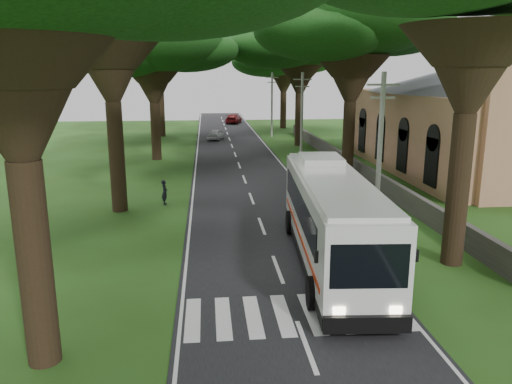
{
  "coord_description": "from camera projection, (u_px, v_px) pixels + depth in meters",
  "views": [
    {
      "loc": [
        -2.82,
        -17.14,
        7.93
      ],
      "look_at": [
        -0.44,
        6.71,
        2.2
      ],
      "focal_mm": 35.0,
      "sensor_mm": 36.0,
      "label": 1
    }
  ],
  "objects": [
    {
      "name": "distant_car_c",
      "position": [
        233.0,
        119.0,
        80.51
      ],
      "size": [
        3.14,
        5.46,
        1.49
      ],
      "primitive_type": "imported",
      "rotation": [
        0.0,
        0.0,
        2.93
      ],
      "color": "maroon",
      "rests_on": "road"
    },
    {
      "name": "church",
      "position": [
        464.0,
        112.0,
        40.14
      ],
      "size": [
        14.0,
        24.0,
        11.6
      ],
      "color": "tan",
      "rests_on": "ground"
    },
    {
      "name": "tree_r_mida",
      "position": [
        354.0,
        19.0,
        36.11
      ],
      "size": [
        13.58,
        13.58,
        14.75
      ],
      "color": "black",
      "rests_on": "ground"
    },
    {
      "name": "tree_r_midb",
      "position": [
        301.0,
        38.0,
        53.51
      ],
      "size": [
        15.07,
        15.07,
        14.91
      ],
      "color": "black",
      "rests_on": "ground"
    },
    {
      "name": "tree_l_midb",
      "position": [
        152.0,
        44.0,
        44.58
      ],
      "size": [
        13.15,
        13.15,
        13.41
      ],
      "color": "black",
      "rests_on": "ground"
    },
    {
      "name": "crosswalk",
      "position": [
        295.0,
        315.0,
        16.77
      ],
      "size": [
        8.0,
        3.0,
        0.01
      ],
      "primitive_type": "cube",
      "color": "silver",
      "rests_on": "ground"
    },
    {
      "name": "pedestrian",
      "position": [
        165.0,
        192.0,
        30.7
      ],
      "size": [
        0.38,
        0.57,
        1.54
      ],
      "primitive_type": "imported",
      "rotation": [
        0.0,
        0.0,
        1.56
      ],
      "color": "black",
      "rests_on": "ground"
    },
    {
      "name": "tree_l_far",
      "position": [
        158.0,
        49.0,
        61.81
      ],
      "size": [
        14.97,
        14.97,
        14.16
      ],
      "color": "black",
      "rests_on": "ground"
    },
    {
      "name": "coach_bus",
      "position": [
        331.0,
        217.0,
        20.98
      ],
      "size": [
        3.73,
        13.03,
        3.79
      ],
      "rotation": [
        0.0,
        0.0,
        -0.07
      ],
      "color": "silver",
      "rests_on": "ground"
    },
    {
      "name": "ground",
      "position": [
        285.0,
        290.0,
        18.7
      ],
      "size": [
        140.0,
        140.0,
        0.0
      ],
      "primitive_type": "plane",
      "color": "#264614",
      "rests_on": "ground"
    },
    {
      "name": "distant_car_a",
      "position": [
        216.0,
        134.0,
        60.52
      ],
      "size": [
        2.43,
        4.03,
        1.28
      ],
      "primitive_type": "imported",
      "rotation": [
        0.0,
        0.0,
        2.88
      ],
      "color": "#AAABAF",
      "rests_on": "road"
    },
    {
      "name": "tree_r_far",
      "position": [
        284.0,
        55.0,
        71.3
      ],
      "size": [
        13.81,
        13.81,
        13.49
      ],
      "color": "black",
      "rests_on": "ground"
    },
    {
      "name": "property_wall",
      "position": [
        346.0,
        161.0,
        42.66
      ],
      "size": [
        0.35,
        50.0,
        1.2
      ],
      "primitive_type": "cube",
      "color": "#383533",
      "rests_on": "ground"
    },
    {
      "name": "pole_far",
      "position": [
        272.0,
        104.0,
        62.78
      ],
      "size": [
        1.6,
        0.24,
        8.0
      ],
      "color": "gray",
      "rests_on": "ground"
    },
    {
      "name": "pole_mid",
      "position": [
        302.0,
        117.0,
        43.43
      ],
      "size": [
        1.6,
        0.24,
        8.0
      ],
      "color": "gray",
      "rests_on": "ground"
    },
    {
      "name": "road",
      "position": [
        240.0,
        168.0,
        42.9
      ],
      "size": [
        8.0,
        120.0,
        0.04
      ],
      "primitive_type": "cube",
      "color": "black",
      "rests_on": "ground"
    },
    {
      "name": "pole_near",
      "position": [
        380.0,
        153.0,
        24.07
      ],
      "size": [
        1.6,
        0.24,
        8.0
      ],
      "color": "gray",
      "rests_on": "ground"
    }
  ]
}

